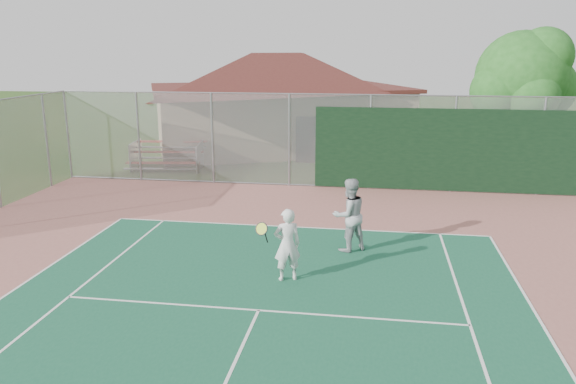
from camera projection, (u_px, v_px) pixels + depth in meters
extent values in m
cylinder|color=gray|center=(68.00, 135.00, 22.49)|extent=(0.08, 0.08, 3.50)
cylinder|color=gray|center=(139.00, 137.00, 22.05)|extent=(0.08, 0.08, 3.50)
cylinder|color=gray|center=(212.00, 139.00, 21.60)|extent=(0.08, 0.08, 3.50)
cylinder|color=gray|center=(289.00, 141.00, 21.15)|extent=(0.08, 0.08, 3.50)
cylinder|color=gray|center=(370.00, 143.00, 20.70)|extent=(0.08, 0.08, 3.50)
cylinder|color=gray|center=(453.00, 145.00, 20.26)|extent=(0.08, 0.08, 3.50)
cylinder|color=gray|center=(541.00, 147.00, 19.81)|extent=(0.08, 0.08, 3.50)
cylinder|color=gray|center=(316.00, 94.00, 20.57)|extent=(20.00, 0.05, 0.05)
cylinder|color=gray|center=(315.00, 185.00, 21.43)|extent=(20.00, 0.05, 0.05)
cube|color=#999EA0|center=(316.00, 141.00, 21.00)|extent=(20.00, 0.02, 3.50)
cube|color=black|center=(453.00, 150.00, 20.26)|extent=(10.00, 0.04, 3.00)
cylinder|color=gray|center=(47.00, 141.00, 21.06)|extent=(0.08, 0.08, 3.50)
cube|color=tan|center=(277.00, 118.00, 29.76)|extent=(14.45, 12.27, 3.06)
cube|color=#5E2922|center=(277.00, 88.00, 29.37)|extent=(15.11, 12.94, 0.18)
pyramid|color=#5E2922|center=(277.00, 53.00, 28.93)|extent=(15.89, 13.50, 1.84)
cube|color=black|center=(306.00, 140.00, 25.64)|extent=(0.92, 0.06, 2.14)
cube|color=#A93527|center=(163.00, 163.00, 24.03)|extent=(3.17, 0.76, 0.05)
cube|color=#B2B5BA|center=(161.00, 169.00, 23.83)|extent=(3.16, 0.73, 0.04)
cube|color=#A93527|center=(167.00, 152.00, 24.49)|extent=(3.17, 0.76, 0.05)
cube|color=#B2B5BA|center=(165.00, 158.00, 24.30)|extent=(3.16, 0.73, 0.04)
cube|color=#A93527|center=(172.00, 141.00, 24.96)|extent=(3.17, 0.76, 0.05)
cube|color=#B2B5BA|center=(170.00, 147.00, 24.76)|extent=(3.16, 0.73, 0.04)
cube|color=#B2B5BA|center=(136.00, 154.00, 24.75)|extent=(0.34, 1.88, 1.16)
cube|color=#B2B5BA|center=(200.00, 156.00, 24.31)|extent=(0.34, 1.88, 1.16)
cylinder|color=#322112|center=(515.00, 138.00, 22.84)|extent=(0.40, 0.40, 3.14)
sphere|color=#205A1C|center=(521.00, 77.00, 22.22)|extent=(3.59, 3.59, 3.59)
sphere|color=#205A1C|center=(545.00, 88.00, 22.51)|extent=(2.47, 2.47, 2.47)
sphere|color=#205A1C|center=(499.00, 91.00, 22.07)|extent=(2.25, 2.25, 2.25)
sphere|color=#205A1C|center=(532.00, 96.00, 21.39)|extent=(2.02, 2.02, 2.02)
sphere|color=#205A1C|center=(507.00, 81.00, 23.19)|extent=(2.25, 2.25, 2.25)
sphere|color=#205A1C|center=(543.00, 56.00, 21.71)|extent=(2.25, 2.25, 2.25)
imported|color=silver|center=(287.00, 245.00, 12.60)|extent=(0.72, 0.60, 1.68)
imported|color=#A8ABAE|center=(349.00, 216.00, 14.43)|extent=(1.18, 1.12, 1.91)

